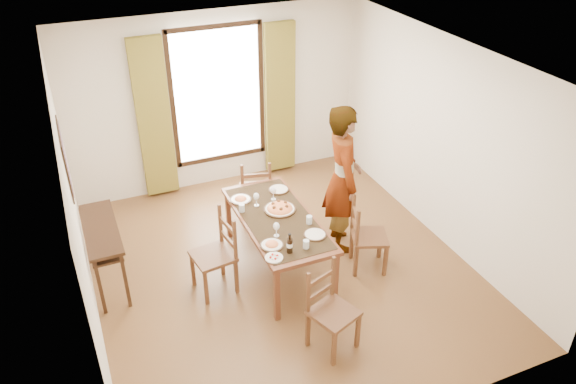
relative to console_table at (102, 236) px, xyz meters
name	(u,v)px	position (x,y,z in m)	size (l,w,h in m)	color
ground	(281,268)	(2.03, -0.60, -0.68)	(5.00, 5.00, 0.00)	#552D1A
room_shell	(276,157)	(2.03, -0.47, 0.86)	(4.60, 5.10, 2.74)	silver
console_table	(102,236)	(0.00, 0.00, 0.00)	(0.38, 1.20, 0.80)	#341E11
dining_table	(277,222)	(2.00, -0.55, 0.00)	(0.84, 1.86, 0.76)	brown
chair_west	(216,256)	(1.19, -0.64, -0.20)	(0.51, 0.51, 1.03)	brown
chair_north	(256,192)	(2.13, 0.59, -0.23)	(0.53, 0.53, 0.98)	brown
chair_south	(331,312)	(2.02, -1.99, -0.23)	(0.56, 0.56, 0.98)	brown
chair_east	(367,238)	(3.02, -0.98, -0.23)	(0.55, 0.55, 0.97)	brown
man	(343,179)	(2.96, -0.40, 0.31)	(0.64, 0.82, 1.99)	#96979E
plate_sw	(272,244)	(1.73, -1.06, 0.10)	(0.27, 0.27, 0.05)	silver
plate_se	(315,233)	(2.26, -1.07, 0.10)	(0.27, 0.27, 0.05)	silver
plate_nw	(241,198)	(1.72, 0.00, 0.10)	(0.27, 0.27, 0.05)	silver
plate_ne	(279,188)	(2.26, 0.04, 0.10)	(0.27, 0.27, 0.05)	silver
pasta_platter	(280,207)	(2.09, -0.41, 0.12)	(0.40, 0.40, 0.10)	red
caprese_plate	(274,257)	(1.67, -1.28, 0.09)	(0.20, 0.20, 0.04)	silver
wine_glass_a	(276,229)	(1.85, -0.90, 0.16)	(0.08, 0.08, 0.18)	white
wine_glass_b	(273,193)	(2.11, -0.15, 0.16)	(0.08, 0.08, 0.18)	white
wine_glass_c	(256,199)	(1.86, -0.20, 0.16)	(0.08, 0.08, 0.18)	white
tumbler_a	(309,220)	(2.30, -0.82, 0.12)	(0.07, 0.07, 0.10)	silver
tumbler_b	(242,208)	(1.65, -0.26, 0.12)	(0.07, 0.07, 0.10)	silver
tumbler_c	(306,244)	(2.07, -1.24, 0.12)	(0.07, 0.07, 0.10)	silver
wine_bottle	(290,243)	(1.87, -1.25, 0.20)	(0.07, 0.07, 0.25)	black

